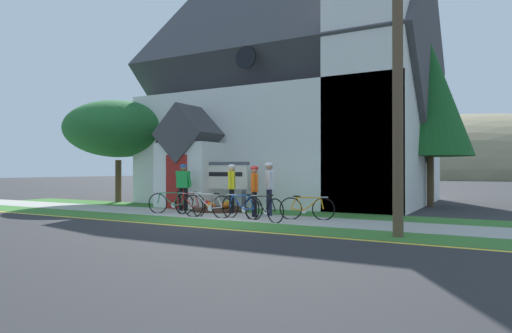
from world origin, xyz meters
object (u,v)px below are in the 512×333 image
object	(u,v)px
cyclist_in_orange_jersey	(183,183)
yard_deciduous_tree	(118,129)
bicycle_silver	(208,206)
utility_pole	(393,26)
bicycle_green	(190,204)
cyclist_in_blue_jersey	(254,187)
cyclist_in_white_jersey	(269,184)
bicycle_white	(171,203)
bicycle_black	(263,209)
bicycle_yellow	(307,208)
church_sign	(226,178)
roadside_conifer	(430,98)
bicycle_red	(242,207)
cyclist_in_yellow_jersey	(232,184)

from	to	relation	value
cyclist_in_orange_jersey	yard_deciduous_tree	world-z (taller)	yard_deciduous_tree
bicycle_silver	utility_pole	world-z (taller)	utility_pole
bicycle_green	cyclist_in_blue_jersey	xyz separation A→B (m)	(2.14, 0.59, 0.59)
cyclist_in_white_jersey	yard_deciduous_tree	world-z (taller)	yard_deciduous_tree
bicycle_white	bicycle_black	size ratio (longest dim) A/B	0.98
bicycle_yellow	church_sign	bearing A→B (deg)	158.35
cyclist_in_orange_jersey	bicycle_green	bearing A→B (deg)	-43.82
yard_deciduous_tree	church_sign	bearing A→B (deg)	-8.55
bicycle_green	yard_deciduous_tree	xyz separation A→B (m)	(-6.73, 3.25, 3.06)
utility_pole	yard_deciduous_tree	xyz separation A→B (m)	(-13.69, 4.72, -1.39)
bicycle_silver	cyclist_in_white_jersey	xyz separation A→B (m)	(1.42, 1.52, 0.67)
utility_pole	bicycle_green	bearing A→B (deg)	168.04
bicycle_white	yard_deciduous_tree	xyz separation A→B (m)	(-5.79, 3.09, 3.06)
roadside_conifer	yard_deciduous_tree	size ratio (longest dim) A/B	1.38
bicycle_silver	bicycle_black	world-z (taller)	bicycle_black
bicycle_silver	bicycle_black	size ratio (longest dim) A/B	1.04
bicycle_silver	cyclist_in_orange_jersey	xyz separation A→B (m)	(-2.12, 1.44, 0.64)
bicycle_black	bicycle_red	bearing A→B (deg)	162.64
bicycle_yellow	bicycle_black	distance (m)	1.39
bicycle_red	bicycle_yellow	bearing A→B (deg)	20.95
bicycle_green	cyclist_in_orange_jersey	world-z (taller)	cyclist_in_orange_jersey
bicycle_yellow	roadside_conifer	bearing A→B (deg)	69.30
bicycle_silver	yard_deciduous_tree	bearing A→B (deg)	155.13
bicycle_white	bicycle_black	xyz separation A→B (m)	(3.91, -0.50, 0.01)
bicycle_white	yard_deciduous_tree	world-z (taller)	yard_deciduous_tree
bicycle_yellow	yard_deciduous_tree	bearing A→B (deg)	166.38
bicycle_red	roadside_conifer	world-z (taller)	roadside_conifer
bicycle_white	utility_pole	distance (m)	9.22
bicycle_red	cyclist_in_blue_jersey	xyz separation A→B (m)	(0.09, 0.64, 0.59)
cyclist_in_orange_jersey	bicycle_black	bearing A→B (deg)	-19.51
church_sign	bicycle_red	xyz separation A→B (m)	(2.10, -2.30, -0.85)
cyclist_in_orange_jersey	cyclist_in_blue_jersey	size ratio (longest dim) A/B	1.05
cyclist_in_blue_jersey	yard_deciduous_tree	world-z (taller)	yard_deciduous_tree
church_sign	utility_pole	distance (m)	8.71
cyclist_in_white_jersey	yard_deciduous_tree	size ratio (longest dim) A/B	0.36
utility_pole	roadside_conifer	size ratio (longest dim) A/B	1.27
bicycle_white	cyclist_in_white_jersey	distance (m)	3.53
church_sign	bicycle_black	bearing A→B (deg)	-40.58
church_sign	cyclist_in_orange_jersey	bearing A→B (deg)	-135.66
bicycle_black	cyclist_in_white_jersey	bearing A→B (deg)	111.58
bicycle_silver	yard_deciduous_tree	world-z (taller)	yard_deciduous_tree
bicycle_red	cyclist_in_orange_jersey	distance (m)	3.51
roadside_conifer	utility_pole	bearing A→B (deg)	-87.25
church_sign	roadside_conifer	world-z (taller)	roadside_conifer
bicycle_white	bicycle_red	world-z (taller)	bicycle_red
cyclist_in_yellow_jersey	bicycle_black	bearing A→B (deg)	-36.82
bicycle_white	church_sign	bearing A→B (deg)	66.71
bicycle_black	cyclist_in_yellow_jersey	xyz separation A→B (m)	(-2.09, 1.56, 0.64)
cyclist_in_white_jersey	utility_pole	distance (m)	6.53
church_sign	bicycle_white	xyz separation A→B (m)	(-0.90, -2.08, -0.85)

